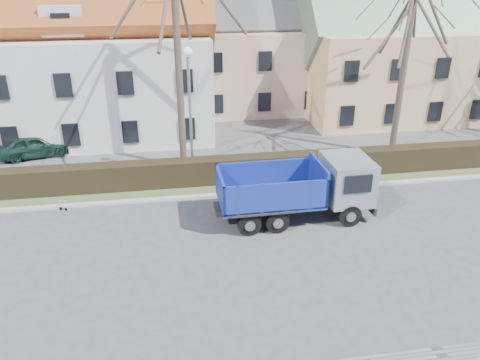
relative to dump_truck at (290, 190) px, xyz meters
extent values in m
plane|color=#464749|center=(-2.19, -2.02, -1.36)|extent=(120.00, 120.00, 0.00)
cube|color=#AEA8A0|center=(-2.19, 2.58, -1.30)|extent=(80.00, 0.30, 0.12)
cube|color=#495932|center=(-2.19, 4.18, -1.31)|extent=(80.00, 3.00, 0.10)
cube|color=black|center=(-2.19, 3.98, -0.71)|extent=(60.00, 0.90, 1.30)
imported|color=#153028|center=(-12.44, 9.25, -0.68)|extent=(4.26, 2.54, 1.36)
camera|label=1|loc=(-4.87, -17.13, 8.66)|focal=35.00mm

